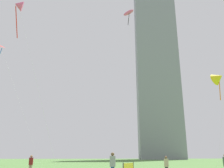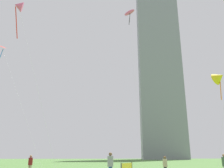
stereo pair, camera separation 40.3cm
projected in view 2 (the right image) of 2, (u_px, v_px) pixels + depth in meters
The scene contains 8 objects.
person_standing_0 at pixel (165, 165), 19.37m from camera, with size 0.36×0.36×1.62m.
person_standing_1 at pixel (30, 163), 22.15m from camera, with size 0.38×0.38×1.71m.
person_standing_2 at pixel (110, 164), 16.89m from camera, with size 0.41×0.41×1.87m.
kite_flying_0 at pixel (18, 7), 27.92m from camera, with size 6.39×2.42×19.00m.
kite_flying_1 at pixel (129, 13), 47.62m from camera, with size 2.03×4.59×29.31m.
kite_flying_2 at pixel (2, 49), 38.91m from camera, with size 9.57×6.90×19.02m.
kite_flying_3 at pixel (219, 77), 32.41m from camera, with size 2.31×8.60×12.78m.
distant_highrise_0 at pixel (158, 59), 133.87m from camera, with size 21.75×16.30×106.66m, color gray.
Camera 2 is at (-2.60, -21.10, 1.61)m, focal length 38.66 mm.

